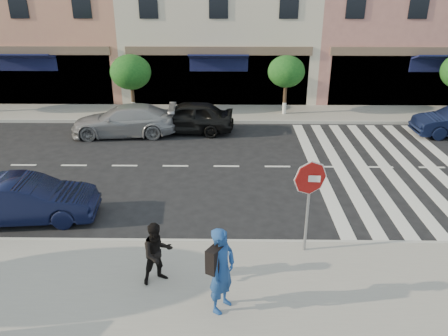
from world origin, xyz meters
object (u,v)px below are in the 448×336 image
at_px(walker, 157,253).
at_px(car_far_mid, 187,117).
at_px(car_far_left, 124,121).
at_px(photographer, 222,270).
at_px(car_near_mid, 26,200).
at_px(stop_sign, 310,187).

relative_size(walker, car_far_mid, 0.35).
relative_size(walker, car_far_left, 0.32).
bearing_deg(car_far_mid, photographer, 10.67).
bearing_deg(car_near_mid, stop_sign, -107.61).
height_order(walker, car_far_mid, walker).
bearing_deg(car_far_mid, stop_sign, 23.80).
height_order(walker, car_far_left, walker).
xyz_separation_m(car_near_mid, car_far_mid, (4.06, 8.29, 0.07)).
distance_m(photographer, car_far_mid, 12.39).
distance_m(photographer, car_far_left, 12.75).
height_order(photographer, car_far_mid, photographer).
distance_m(car_near_mid, car_far_left, 7.96).
bearing_deg(photographer, walker, 90.45).
distance_m(stop_sign, car_far_left, 11.89).
relative_size(stop_sign, walker, 1.65).
bearing_deg(car_near_mid, car_far_left, -14.14).
distance_m(stop_sign, car_far_mid, 10.86).
height_order(walker, car_near_mid, walker).
xyz_separation_m(stop_sign, car_far_left, (-6.90, 9.59, -1.31)).
relative_size(car_near_mid, car_far_left, 0.86).
height_order(car_near_mid, car_far_mid, car_far_mid).
relative_size(car_far_left, car_far_mid, 1.10).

